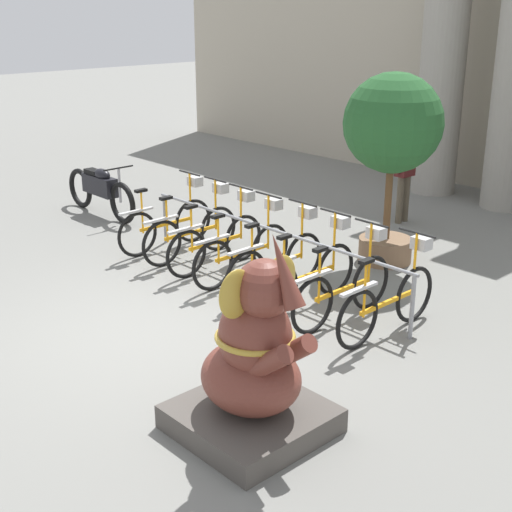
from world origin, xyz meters
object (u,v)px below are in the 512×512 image
(bicycle_6, at_px, (345,286))
(bicycle_4, at_px, (278,260))
(bicycle_2, at_px, (218,240))
(elephant_statue, at_px, (254,367))
(bicycle_7, at_px, (390,299))
(bicycle_3, at_px, (245,250))
(potted_tree, at_px, (392,133))
(bicycle_5, at_px, (310,273))
(bicycle_0, at_px, (168,222))
(motorcycle, at_px, (100,189))
(person_pedestrian, at_px, (405,166))
(bicycle_1, at_px, (193,230))

(bicycle_6, bearing_deg, bicycle_4, 177.42)
(bicycle_2, xyz_separation_m, elephant_statue, (3.29, -2.35, 0.22))
(bicycle_4, distance_m, bicycle_7, 1.72)
(bicycle_3, xyz_separation_m, potted_tree, (0.82, 1.94, 1.42))
(bicycle_2, relative_size, bicycle_6, 1.00)
(bicycle_5, relative_size, potted_tree, 0.64)
(bicycle_6, distance_m, potted_tree, 2.57)
(bicycle_6, bearing_deg, bicycle_0, 179.63)
(bicycle_3, relative_size, motorcycle, 0.81)
(elephant_statue, bearing_deg, bicycle_5, 123.59)
(bicycle_7, relative_size, potted_tree, 0.64)
(bicycle_0, xyz_separation_m, motorcycle, (-2.21, 0.19, 0.05))
(motorcycle, xyz_separation_m, person_pedestrian, (3.77, 3.47, 0.50))
(bicycle_4, bearing_deg, bicycle_6, -2.58)
(bicycle_6, bearing_deg, bicycle_5, 177.57)
(bicycle_4, bearing_deg, motorcycle, 177.93)
(elephant_statue, height_order, motorcycle, elephant_statue)
(bicycle_1, bearing_deg, potted_tree, 43.92)
(bicycle_3, xyz_separation_m, person_pedestrian, (-0.16, 3.68, 0.55))
(bicycle_0, distance_m, person_pedestrian, 4.02)
(bicycle_2, height_order, bicycle_4, same)
(bicycle_4, distance_m, bicycle_6, 1.15)
(bicycle_5, bearing_deg, bicycle_4, 177.28)
(bicycle_1, xyz_separation_m, bicycle_5, (2.30, -0.02, 0.00))
(bicycle_3, distance_m, bicycle_7, 2.30)
(bicycle_5, xyz_separation_m, potted_tree, (-0.33, 1.92, 1.42))
(bicycle_7, bearing_deg, elephant_statue, -80.29)
(bicycle_2, bearing_deg, bicycle_6, -0.58)
(elephant_statue, bearing_deg, person_pedestrian, 115.54)
(bicycle_4, distance_m, potted_tree, 2.37)
(bicycle_2, distance_m, bicycle_7, 2.87)
(bicycle_3, bearing_deg, bicycle_1, 178.05)
(bicycle_0, xyz_separation_m, elephant_statue, (4.44, -2.35, 0.22))
(motorcycle, distance_m, person_pedestrian, 5.15)
(bicycle_2, bearing_deg, bicycle_5, 0.04)
(bicycle_2, relative_size, person_pedestrian, 1.04)
(bicycle_4, distance_m, elephant_statue, 3.20)
(bicycle_6, bearing_deg, bicycle_3, 179.94)
(bicycle_0, distance_m, elephant_statue, 5.02)
(bicycle_5, bearing_deg, bicycle_1, 179.59)
(motorcycle, distance_m, potted_tree, 5.24)
(bicycle_3, bearing_deg, motorcycle, 176.90)
(bicycle_3, distance_m, elephant_statue, 3.58)
(bicycle_4, relative_size, elephant_statue, 0.90)
(bicycle_0, xyz_separation_m, bicycle_1, (0.57, 0.02, 0.00))
(bicycle_2, xyz_separation_m, bicycle_5, (1.72, 0.00, 0.00))
(bicycle_6, distance_m, elephant_statue, 2.54)
(bicycle_3, distance_m, person_pedestrian, 3.73)
(bicycle_1, bearing_deg, bicycle_0, -178.18)
(bicycle_3, bearing_deg, bicycle_0, 179.31)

